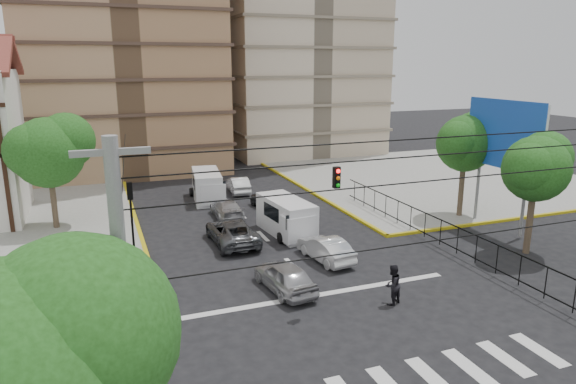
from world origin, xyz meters
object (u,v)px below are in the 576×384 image
car_silver_front_left (285,276)px  pedestrian_crosswalk (392,285)px  van_left_lane (208,187)px  car_white_front_right (325,249)px  van_right_lane (288,218)px  traffic_light_nw (131,210)px

car_silver_front_left → pedestrian_crosswalk: bearing=135.9°
van_left_lane → car_white_front_right: size_ratio=1.30×
van_right_lane → car_silver_front_left: 8.05m
car_silver_front_left → pedestrian_crosswalk: 4.96m
traffic_light_nw → car_white_front_right: traffic_light_nw is taller
car_silver_front_left → van_left_lane: bearing=-97.2°
van_right_lane → pedestrian_crosswalk: van_right_lane is taller
traffic_light_nw → car_white_front_right: (9.73, -2.78, -2.45)m
car_silver_front_left → van_right_lane: bearing=-118.6°
van_right_lane → pedestrian_crosswalk: 10.51m
pedestrian_crosswalk → van_right_lane: bearing=-107.8°
van_left_lane → pedestrian_crosswalk: bearing=-72.0°
van_left_lane → car_white_front_right: (3.30, -14.49, -0.44)m
van_left_lane → pedestrian_crosswalk: van_left_lane is taller
car_white_front_right → traffic_light_nw: bearing=-23.2°
van_right_lane → car_silver_front_left: size_ratio=1.24×
van_right_lane → car_white_front_right: van_right_lane is taller
car_white_front_right → car_silver_front_left: bearing=32.2°
pedestrian_crosswalk → car_silver_front_left: bearing=-60.2°
van_left_lane → car_silver_front_left: 17.30m
van_right_lane → van_left_lane: (-2.89, 9.82, 0.02)m
van_right_lane → car_white_front_right: size_ratio=1.27×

